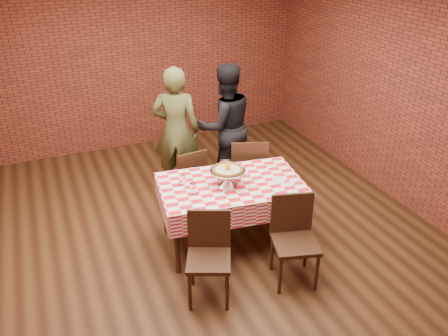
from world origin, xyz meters
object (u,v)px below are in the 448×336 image
(water_glass_left, at_px, (193,188))
(chair_near_right, at_px, (295,243))
(pizza_stand, at_px, (228,177))
(pizza, at_px, (228,170))
(chair_far_right, at_px, (248,169))
(chair_far_left, at_px, (188,179))
(condiment_caddy, at_px, (225,164))
(table, at_px, (231,213))
(diner_olive, at_px, (176,130))
(diner_black, at_px, (225,126))
(chair_near_left, at_px, (209,261))
(water_glass_right, at_px, (182,180))

(water_glass_left, bearing_deg, chair_near_right, -46.91)
(pizza_stand, height_order, pizza, pizza)
(chair_far_right, bearing_deg, water_glass_left, 58.19)
(chair_far_right, bearing_deg, chair_far_left, 11.32)
(water_glass_left, distance_m, chair_far_right, 1.30)
(pizza_stand, relative_size, condiment_caddy, 2.51)
(chair_far_left, xyz_separation_m, chair_far_right, (0.77, -0.13, 0.04))
(table, bearing_deg, pizza, -166.46)
(diner_olive, distance_m, diner_black, 0.66)
(chair_far_left, bearing_deg, table, 98.22)
(chair_near_left, relative_size, chair_far_right, 0.95)
(diner_olive, bearing_deg, water_glass_right, 101.59)
(water_glass_right, height_order, chair_far_right, chair_far_right)
(table, xyz_separation_m, water_glass_left, (-0.45, -0.04, 0.44))
(table, bearing_deg, diner_black, 69.75)
(table, bearing_deg, chair_far_left, 104.32)
(condiment_caddy, distance_m, diner_black, 1.11)
(chair_far_left, height_order, diner_olive, diner_olive)
(pizza, distance_m, diner_olive, 1.43)
(diner_black, bearing_deg, water_glass_left, 54.00)
(chair_near_left, height_order, diner_olive, diner_olive)
(condiment_caddy, bearing_deg, chair_far_right, 65.09)
(water_glass_right, height_order, chair_near_right, chair_near_right)
(chair_near_left, relative_size, diner_black, 0.52)
(water_glass_left, bearing_deg, chair_near_left, -98.97)
(pizza, xyz_separation_m, chair_near_right, (0.36, -0.84, -0.48))
(water_glass_right, height_order, condiment_caddy, condiment_caddy)
(water_glass_left, distance_m, water_glass_right, 0.23)
(pizza_stand, relative_size, water_glass_right, 3.33)
(condiment_caddy, bearing_deg, diner_olive, 126.58)
(pizza_stand, xyz_separation_m, pizza, (0.00, 0.00, 0.09))
(water_glass_left, bearing_deg, diner_black, 55.63)
(chair_far_left, bearing_deg, chair_far_right, 164.33)
(pizza_stand, distance_m, pizza, 0.09)
(table, bearing_deg, pizza_stand, -166.46)
(water_glass_right, distance_m, condiment_caddy, 0.57)
(diner_black, bearing_deg, pizza, 66.53)
(chair_far_left, distance_m, diner_black, 0.95)
(water_glass_left, xyz_separation_m, condiment_caddy, (0.51, 0.35, 0.02))
(chair_near_right, bearing_deg, pizza, 128.88)
(pizza, relative_size, chair_near_left, 0.38)
(pizza, distance_m, diner_black, 1.45)
(chair_far_right, bearing_deg, chair_near_left, 73.94)
(diner_olive, bearing_deg, chair_near_right, 128.45)
(pizza, height_order, chair_far_right, pizza)
(chair_far_right, relative_size, diner_black, 0.55)
(condiment_caddy, relative_size, diner_olive, 0.09)
(table, bearing_deg, condiment_caddy, 78.84)
(water_glass_right, relative_size, diner_olive, 0.07)
(pizza, bearing_deg, water_glass_right, 156.44)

